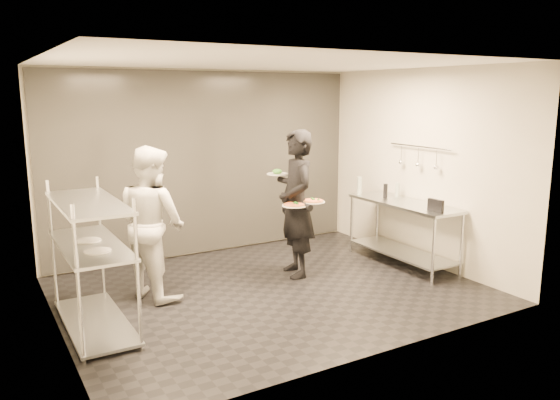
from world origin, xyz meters
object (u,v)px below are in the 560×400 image
prep_counter (403,222)px  pizza_plate_near (295,205)px  waiter (296,204)px  bottle_clear (397,190)px  bottle_green (360,186)px  pizza_plate_far (313,201)px  salad_plate (277,173)px  bottle_dark (385,191)px  chef (152,222)px  pass_rack (91,257)px  pos_monitor (436,206)px

prep_counter → pizza_plate_near: (-1.72, 0.19, 0.40)m
waiter → bottle_clear: 1.76m
bottle_green → prep_counter: bearing=-78.0°
bottle_green → bottle_clear: (0.34, -0.47, -0.03)m
pizza_plate_far → pizza_plate_near: bearing=-179.5°
prep_counter → pizza_plate_far: pizza_plate_far is taller
pizza_plate_far → salad_plate: bearing=117.4°
salad_plate → bottle_dark: (1.65, -0.34, -0.35)m
chef → bottle_dark: size_ratio=8.60×
waiter → chef: (-1.92, 0.21, -0.07)m
pass_rack → chef: size_ratio=0.87×
prep_counter → pos_monitor: (-0.12, -0.72, 0.38)m
salad_plate → chef: bearing=-176.3°
salad_plate → bottle_clear: size_ratio=1.38×
pass_rack → pizza_plate_far: size_ratio=5.09×
waiter → bottle_green: (1.41, 0.43, 0.06)m
prep_counter → bottle_dark: bearing=96.9°
waiter → pizza_plate_far: (0.15, -0.18, 0.05)m
pass_rack → waiter: size_ratio=0.81×
chef → pos_monitor: (3.38, -1.29, 0.08)m
pass_rack → salad_plate: pass_rack is taller
prep_counter → bottle_dark: size_ratio=8.38×
pass_rack → waiter: bearing=7.7°
bottle_green → bottle_clear: bearing=-53.4°
salad_plate → bottle_dark: salad_plate is taller
bottle_clear → pizza_plate_far: bearing=-174.9°
pass_rack → salad_plate: (2.64, 0.69, 0.61)m
waiter → bottle_clear: waiter is taller
chef → bottle_clear: chef is taller
pass_rack → bottle_clear: 4.52m
waiter → bottle_dark: 1.54m
pos_monitor → bottle_green: size_ratio=0.88×
chef → pizza_plate_far: chef is taller
waiter → bottle_green: 1.48m
pizza_plate_near → bottle_clear: (1.90, 0.15, 0.00)m
pizza_plate_near → bottle_clear: size_ratio=1.55×
salad_plate → bottle_clear: (1.87, -0.36, -0.35)m
prep_counter → bottle_clear: 0.55m
waiter → pos_monitor: waiter is taller
pass_rack → waiter: 2.78m
pass_rack → pizza_plate_near: bearing=4.2°
pizza_plate_near → bottle_dark: bearing=5.5°
waiter → salad_plate: waiter is taller
pizza_plate_near → chef: bearing=167.8°
pizza_plate_far → bottle_green: size_ratio=1.16×
waiter → pizza_plate_far: 0.24m
prep_counter → pass_rack: bearing=-180.0°
pass_rack → bottle_dark: 4.31m
pass_rack → pizza_plate_far: pass_rack is taller
pass_rack → bottle_dark: bearing=4.7°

